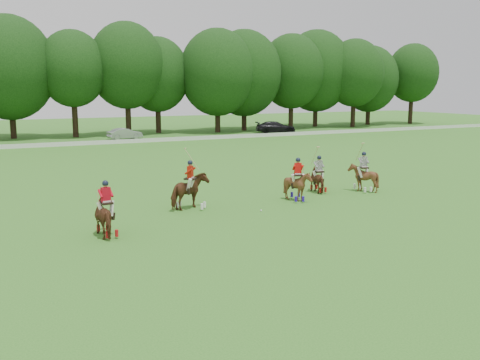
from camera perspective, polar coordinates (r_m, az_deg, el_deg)
name	(u,v)px	position (r m, az deg, el deg)	size (l,w,h in m)	color
ground	(271,227)	(23.45, 3.35, -5.05)	(180.00, 180.00, 0.00)	#2E6C1F
tree_line	(75,69)	(68.69, -17.20, 11.26)	(117.98, 14.32, 14.75)	black
boundary_rail	(93,143)	(59.01, -15.42, 3.85)	(120.00, 0.10, 0.44)	white
car_mid	(125,134)	(64.36, -12.18, 4.85)	(1.39, 4.00, 1.32)	#A6A6AB
car_right	(276,127)	(72.23, 3.82, 5.65)	(2.16, 5.30, 1.54)	black
polo_red_a	(107,216)	(22.56, -14.03, -3.75)	(1.21, 1.97, 2.31)	#512B15
polo_red_b	(191,191)	(26.76, -5.30, -1.22)	(2.30, 2.33, 3.01)	#512B15
polo_red_c	(298,185)	(28.81, 6.16, -0.57)	(1.77, 1.86, 2.33)	#512B15
polo_stripe_a	(319,179)	(31.37, 8.39, 0.08)	(1.06, 1.72, 2.68)	#512B15
polo_stripe_b	(363,177)	(32.05, 12.99, 0.29)	(1.54, 1.67, 2.88)	#512B15
polo_ball	(261,211)	(26.35, 2.26, -3.28)	(0.09, 0.09, 0.09)	white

